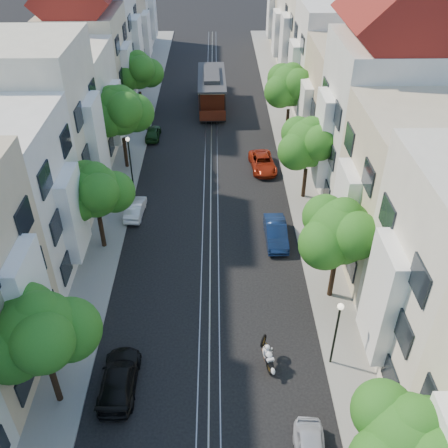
{
  "coord_description": "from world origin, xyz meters",
  "views": [
    {
      "loc": [
        0.5,
        -12.76,
        21.07
      ],
      "look_at": [
        0.93,
        13.46,
        2.2
      ],
      "focal_mm": 40.0,
      "sensor_mm": 36.0,
      "label": 1
    }
  ],
  "objects_px": {
    "tree_w_a": "(41,334)",
    "sportbike_rider": "(267,355)",
    "cable_car": "(212,89)",
    "parked_car_e_far": "(263,163)",
    "tree_e_d": "(291,86)",
    "tree_w_c": "(121,112)",
    "tree_w_b": "(96,192)",
    "tree_e_a": "(409,443)",
    "tree_e_b": "(341,233)",
    "parked_car_w_mid": "(135,208)",
    "tree_e_c": "(309,144)",
    "parked_car_w_far": "(153,133)",
    "tree_w_d": "(138,72)",
    "lamp_east": "(337,325)",
    "parked_car_e_mid": "(276,233)",
    "parked_car_w_near": "(119,379)",
    "lamp_west": "(129,154)"
  },
  "relations": [
    {
      "from": "tree_e_d",
      "to": "lamp_east",
      "type": "bearing_deg",
      "value": -92.04
    },
    {
      "from": "parked_car_w_far",
      "to": "tree_e_c",
      "type": "bearing_deg",
      "value": 140.61
    },
    {
      "from": "lamp_east",
      "to": "cable_car",
      "type": "bearing_deg",
      "value": 100.44
    },
    {
      "from": "parked_car_w_far",
      "to": "parked_car_w_near",
      "type": "bearing_deg",
      "value": 92.76
    },
    {
      "from": "tree_w_c",
      "to": "tree_w_d",
      "type": "relative_size",
      "value": 1.09
    },
    {
      "from": "tree_w_a",
      "to": "parked_car_w_far",
      "type": "height_order",
      "value": "tree_w_a"
    },
    {
      "from": "sportbike_rider",
      "to": "parked_car_w_far",
      "type": "xyz_separation_m",
      "value": [
        -8.51,
        26.75,
        -0.29
      ]
    },
    {
      "from": "tree_e_b",
      "to": "parked_car_w_near",
      "type": "height_order",
      "value": "tree_e_b"
    },
    {
      "from": "tree_w_d",
      "to": "lamp_east",
      "type": "height_order",
      "value": "tree_w_d"
    },
    {
      "from": "tree_e_c",
      "to": "tree_w_a",
      "type": "distance_m",
      "value": 23.05
    },
    {
      "from": "lamp_west",
      "to": "parked_car_w_near",
      "type": "xyz_separation_m",
      "value": [
        1.9,
        -19.27,
        -2.22
      ]
    },
    {
      "from": "tree_e_d",
      "to": "tree_w_c",
      "type": "height_order",
      "value": "tree_w_c"
    },
    {
      "from": "tree_w_b",
      "to": "tree_e_a",
      "type": "bearing_deg",
      "value": -49.73
    },
    {
      "from": "tree_e_d",
      "to": "lamp_west",
      "type": "bearing_deg",
      "value": -146.5
    },
    {
      "from": "parked_car_e_far",
      "to": "parked_car_w_near",
      "type": "relative_size",
      "value": 0.98
    },
    {
      "from": "tree_e_a",
      "to": "parked_car_w_far",
      "type": "bearing_deg",
      "value": 110.79
    },
    {
      "from": "tree_w_a",
      "to": "parked_car_e_far",
      "type": "xyz_separation_m",
      "value": [
        11.54,
        22.56,
        -4.14
      ]
    },
    {
      "from": "tree_e_b",
      "to": "tree_e_c",
      "type": "height_order",
      "value": "tree_e_b"
    },
    {
      "from": "tree_e_a",
      "to": "cable_car",
      "type": "distance_m",
      "value": 41.65
    },
    {
      "from": "tree_w_a",
      "to": "sportbike_rider",
      "type": "relative_size",
      "value": 3.63
    },
    {
      "from": "tree_e_b",
      "to": "sportbike_rider",
      "type": "bearing_deg",
      "value": -130.09
    },
    {
      "from": "tree_w_c",
      "to": "tree_e_d",
      "type": "bearing_deg",
      "value": 22.62
    },
    {
      "from": "tree_w_b",
      "to": "cable_car",
      "type": "bearing_deg",
      "value": 73.29
    },
    {
      "from": "parked_car_e_mid",
      "to": "parked_car_w_far",
      "type": "xyz_separation_m",
      "value": [
        -10.03,
        16.13,
        -0.1
      ]
    },
    {
      "from": "cable_car",
      "to": "parked_car_e_mid",
      "type": "bearing_deg",
      "value": -80.27
    },
    {
      "from": "parked_car_w_far",
      "to": "tree_w_a",
      "type": "bearing_deg",
      "value": 87.23
    },
    {
      "from": "tree_w_a",
      "to": "lamp_west",
      "type": "height_order",
      "value": "tree_w_a"
    },
    {
      "from": "tree_w_a",
      "to": "parked_car_w_far",
      "type": "bearing_deg",
      "value": 86.77
    },
    {
      "from": "tree_e_c",
      "to": "parked_car_w_far",
      "type": "relative_size",
      "value": 1.98
    },
    {
      "from": "tree_w_c",
      "to": "parked_car_w_far",
      "type": "height_order",
      "value": "tree_w_c"
    },
    {
      "from": "tree_e_b",
      "to": "parked_car_w_mid",
      "type": "height_order",
      "value": "tree_e_b"
    },
    {
      "from": "tree_w_b",
      "to": "lamp_east",
      "type": "bearing_deg",
      "value": -36.58
    },
    {
      "from": "tree_e_d",
      "to": "parked_car_w_far",
      "type": "height_order",
      "value": "tree_e_d"
    },
    {
      "from": "parked_car_w_far",
      "to": "tree_w_d",
      "type": "bearing_deg",
      "value": -72.69
    },
    {
      "from": "lamp_east",
      "to": "parked_car_e_far",
      "type": "bearing_deg",
      "value": 95.29
    },
    {
      "from": "tree_w_c",
      "to": "parked_car_e_far",
      "type": "relative_size",
      "value": 1.67
    },
    {
      "from": "sportbike_rider",
      "to": "cable_car",
      "type": "relative_size",
      "value": 0.2
    },
    {
      "from": "tree_w_a",
      "to": "tree_e_c",
      "type": "bearing_deg",
      "value": 51.34
    },
    {
      "from": "tree_w_c",
      "to": "cable_car",
      "type": "bearing_deg",
      "value": 60.97
    },
    {
      "from": "tree_w_d",
      "to": "parked_car_w_far",
      "type": "height_order",
      "value": "tree_w_d"
    },
    {
      "from": "tree_w_a",
      "to": "cable_car",
      "type": "height_order",
      "value": "tree_w_a"
    },
    {
      "from": "parked_car_w_far",
      "to": "tree_w_c",
      "type": "bearing_deg",
      "value": 74.54
    },
    {
      "from": "tree_e_a",
      "to": "tree_w_c",
      "type": "relative_size",
      "value": 0.88
    },
    {
      "from": "tree_e_d",
      "to": "parked_car_w_mid",
      "type": "distance_m",
      "value": 18.87
    },
    {
      "from": "tree_w_c",
      "to": "parked_car_w_near",
      "type": "height_order",
      "value": "tree_w_c"
    },
    {
      "from": "tree_e_a",
      "to": "cable_car",
      "type": "height_order",
      "value": "tree_e_a"
    },
    {
      "from": "tree_w_d",
      "to": "sportbike_rider",
      "type": "height_order",
      "value": "tree_w_d"
    },
    {
      "from": "cable_car",
      "to": "parked_car_e_far",
      "type": "relative_size",
      "value": 2.14
    },
    {
      "from": "sportbike_rider",
      "to": "cable_car",
      "type": "bearing_deg",
      "value": 80.43
    },
    {
      "from": "tree_w_d",
      "to": "lamp_east",
      "type": "distance_m",
      "value": 34.73
    }
  ]
}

